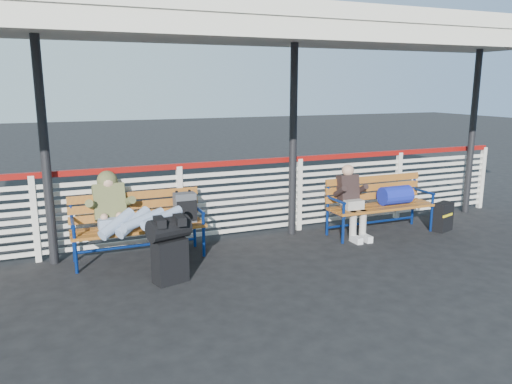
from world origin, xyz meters
name	(u,v)px	position (x,y,z in m)	size (l,w,h in m)	color
ground	(221,290)	(0.00, 0.00, 0.00)	(60.00, 60.00, 0.00)	black
fence	(180,202)	(0.00, 1.90, 0.66)	(12.08, 0.08, 1.24)	silver
canopy	(195,29)	(0.00, 0.87, 3.04)	(12.60, 3.60, 3.16)	silver
luggage_stack	(170,247)	(-0.49, 0.49, 0.45)	(0.55, 0.41, 0.82)	black
bench_left	(150,216)	(-0.52, 1.52, 0.58)	(1.80, 0.56, 0.92)	#A96E20
bench_right	(385,198)	(3.24, 1.25, 0.58)	(1.80, 0.56, 0.92)	#A96E20
traveler_man	(131,216)	(-0.84, 1.17, 0.70)	(0.93, 1.64, 0.77)	#9CAED2
companion_person	(352,200)	(2.59, 1.23, 0.60)	(0.32, 0.66, 1.15)	#A8A299
suitcase_side	(443,217)	(4.19, 0.94, 0.24)	(0.39, 0.31, 0.48)	black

